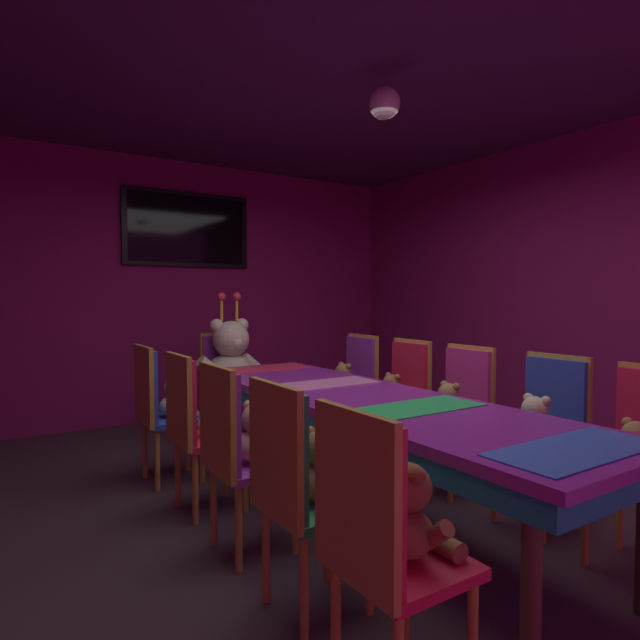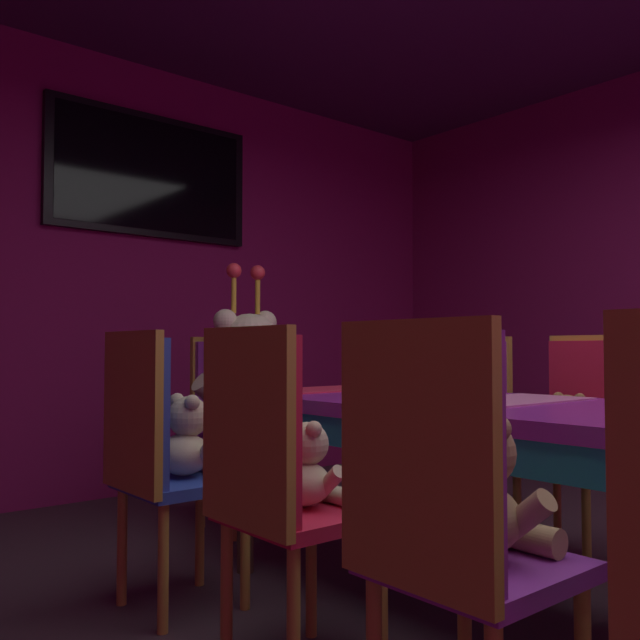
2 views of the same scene
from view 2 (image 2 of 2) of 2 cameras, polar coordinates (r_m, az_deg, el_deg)
The scene contains 15 objects.
wall_back at distance 4.64m, azimuth -14.48°, elevation 3.57°, with size 5.20×0.12×2.80m, color #8C1959.
banquet_table at distance 2.22m, azimuth 24.20°, elevation -9.12°, with size 0.90×3.16×0.75m.
chair_left_2 at distance 1.50m, azimuth 9.95°, elevation -14.96°, with size 0.42×0.41×0.98m.
teddy_left_2 at distance 1.62m, azimuth 13.39°, elevation -14.06°, with size 0.26×0.34×0.32m.
chair_left_3 at distance 1.96m, azimuth -4.28°, elevation -12.04°, with size 0.42×0.41×0.98m.
teddy_left_3 at distance 2.05m, azimuth -0.98°, elevation -12.41°, with size 0.21×0.27×0.26m.
chair_left_4 at distance 2.49m, azimuth -13.84°, elevation -9.90°, with size 0.42×0.41×0.98m.
teddy_left_4 at distance 2.56m, azimuth -10.88°, elevation -9.93°, with size 0.25×0.32×0.30m.
chair_right_3 at distance 3.29m, azimuth 21.22°, elevation -7.95°, with size 0.42×0.41×0.98m.
teddy_right_3 at distance 3.17m, azimuth 19.97°, elevation -8.57°, with size 0.22×0.29×0.27m.
chair_right_4 at distance 3.64m, azimuth 12.34°, elevation -7.51°, with size 0.42×0.41×0.98m.
teddy_right_4 at distance 3.53m, azimuth 10.89°, elevation -7.92°, with size 0.24×0.30×0.29m.
throne_chair at distance 3.68m, azimuth -7.34°, elevation -7.48°, with size 0.41×0.42×0.98m.
king_teddy_bear at distance 3.53m, azimuth -5.84°, elevation -5.25°, with size 0.71×0.55×0.91m.
wall_tv at distance 4.66m, azimuth -13.89°, elevation 11.64°, with size 1.38×0.06×0.80m.
Camera 2 is at (-1.98, -0.96, 0.92)m, focal length 38.25 mm.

